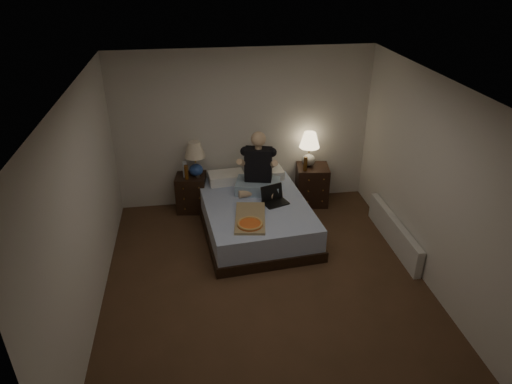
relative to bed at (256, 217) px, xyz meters
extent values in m
cube|color=brown|center=(-0.05, -1.26, -0.24)|extent=(4.00, 4.50, 0.00)
cube|color=white|center=(-0.05, -1.26, 2.26)|extent=(4.00, 4.50, 0.00)
cube|color=beige|center=(-0.05, 0.99, 1.01)|extent=(4.00, 0.00, 2.50)
cube|color=beige|center=(-0.05, -3.51, 1.01)|extent=(4.00, 0.00, 2.50)
cube|color=beige|center=(-2.05, -1.26, 1.01)|extent=(0.00, 4.50, 2.50)
cube|color=beige|center=(1.95, -1.26, 1.01)|extent=(0.00, 4.50, 2.50)
cube|color=#5F7EBF|center=(0.00, 0.00, 0.00)|extent=(1.63, 2.07, 0.49)
cube|color=black|center=(-0.92, 0.79, 0.06)|extent=(0.51, 0.47, 0.60)
cube|color=black|center=(1.04, 0.72, 0.08)|extent=(0.56, 0.51, 0.65)
cylinder|color=silver|center=(-0.99, 0.77, 0.48)|extent=(0.07, 0.07, 0.25)
cylinder|color=#B3B3AE|center=(-0.80, 0.74, 0.41)|extent=(0.07, 0.07, 0.10)
cylinder|color=#59310C|center=(-0.98, 0.68, 0.47)|extent=(0.06, 0.06, 0.23)
cylinder|color=#522F0B|center=(0.88, 0.61, 0.53)|extent=(0.06, 0.06, 0.23)
cube|color=silver|center=(1.88, -0.63, -0.04)|extent=(0.10, 1.60, 0.40)
camera|label=1|loc=(-0.83, -5.71, 3.49)|focal=32.00mm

